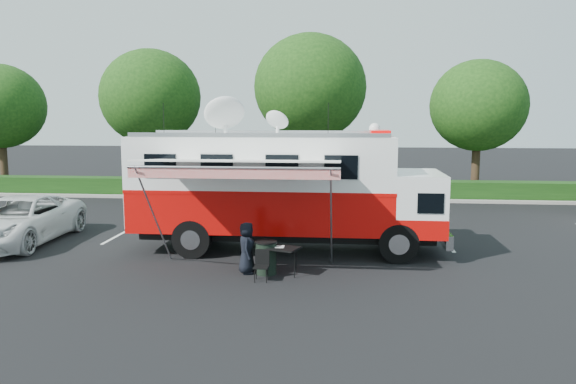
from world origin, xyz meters
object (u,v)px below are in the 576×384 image
at_px(folding_table, 281,249).
at_px(command_truck, 284,189).
at_px(white_suv, 19,243).
at_px(trash_bin, 266,257).

bearing_deg(folding_table, command_truck, 94.52).
distance_m(command_truck, folding_table, 3.15).
xyz_separation_m(command_truck, folding_table, (0.22, -2.85, -1.33)).
bearing_deg(folding_table, white_suv, 162.59).
xyz_separation_m(white_suv, folding_table, (9.59, -3.01, 0.76)).
height_order(white_suv, folding_table, white_suv).
bearing_deg(white_suv, trash_bin, -19.17).
relative_size(white_suv, trash_bin, 6.20).
xyz_separation_m(command_truck, white_suv, (-9.36, 0.16, -2.08)).
height_order(command_truck, white_suv, command_truck).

